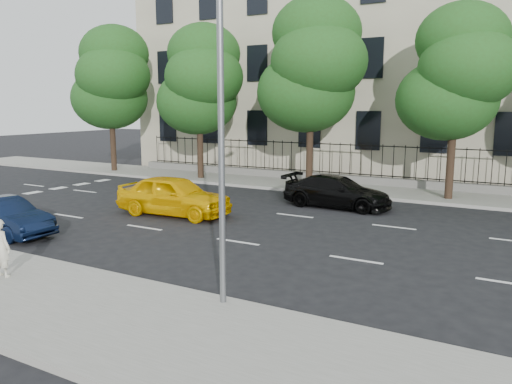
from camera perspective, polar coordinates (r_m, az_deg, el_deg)
ground at (r=14.47m, az=-7.23°, el=-8.01°), size 120.00×120.00×0.00m
near_sidewalk at (r=11.66m, az=-19.16°, el=-12.61°), size 60.00×4.00×0.15m
far_sidewalk at (r=26.74m, az=10.68°, el=0.36°), size 60.00×4.00×0.15m
lane_markings at (r=18.36m, az=1.53°, el=-4.04°), size 49.60×4.62×0.01m
crosswalk at (r=27.52m, az=-25.49°, el=-0.32°), size 0.50×12.10×0.01m
masonry_building at (r=35.30m, az=15.95°, el=17.01°), size 34.60×12.11×18.50m
iron_fence at (r=28.26m, az=11.81°, el=2.01°), size 30.00×0.50×2.20m
street_light at (r=10.93m, az=-2.53°, el=13.65°), size 0.25×3.32×8.05m
tree_a at (r=34.39m, az=-16.12°, el=12.36°), size 5.71×5.31×9.39m
tree_b at (r=29.88m, az=-6.30°, el=12.56°), size 5.53×5.12×8.97m
tree_c at (r=26.54m, az=6.54°, el=14.13°), size 5.89×5.50×9.80m
tree_d at (r=24.69m, az=22.08°, el=12.47°), size 5.34×4.94×8.84m
yellow_taxi at (r=20.48m, az=-9.37°, el=-0.39°), size 4.90×2.20×1.63m
navy_sedan at (r=19.15m, az=-26.86°, el=-2.57°), size 3.96×1.46×1.30m
black_sedan at (r=22.09m, az=9.24°, el=0.04°), size 4.86×2.16×1.39m
woman_near at (r=14.13m, az=-27.11°, el=-5.72°), size 0.57×0.40×1.49m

